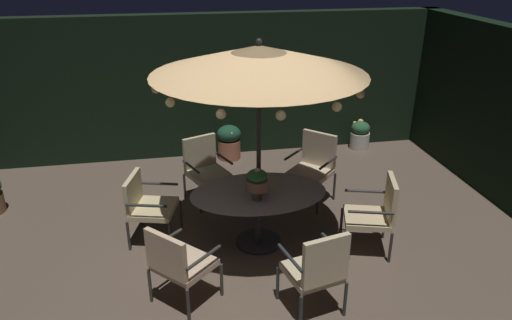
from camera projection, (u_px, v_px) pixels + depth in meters
The scene contains 13 objects.
ground_plane at pixel (244, 261), 6.02m from camera, with size 8.54×7.47×0.02m, color brown.
hedge_backdrop_rear at pixel (211, 86), 8.72m from camera, with size 8.54×0.30×2.55m, color black.
patio_dining_table at pixel (259, 202), 6.14m from camera, with size 1.73×1.17×0.75m.
patio_umbrella at pixel (259, 60), 5.41m from camera, with size 2.49×2.49×2.65m.
centerpiece_planter at pixel (257, 181), 5.79m from camera, with size 0.27×0.27×0.42m.
patio_chair_north at pixel (146, 203), 6.27m from camera, with size 0.71×0.76×0.90m.
patio_chair_northeast at pixel (178, 261), 5.07m from camera, with size 0.81×0.81×0.95m.
patio_chair_east at pixel (317, 268), 4.92m from camera, with size 0.67×0.67×1.02m.
patio_chair_southeast at pixel (376, 211), 6.02m from camera, with size 0.73×0.72×1.00m.
patio_chair_south at pixel (314, 163), 7.25m from camera, with size 0.82×0.82×1.04m.
patio_chair_southwest at pixel (205, 165), 7.28m from camera, with size 0.75×0.74×0.98m.
potted_plant_left_near at pixel (360, 135), 9.27m from camera, with size 0.37×0.37×0.55m.
potted_plant_left_far at pixel (229, 141), 8.81m from camera, with size 0.43×0.44×0.63m.
Camera 1 is at (-0.77, -4.94, 3.57)m, focal length 33.91 mm.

